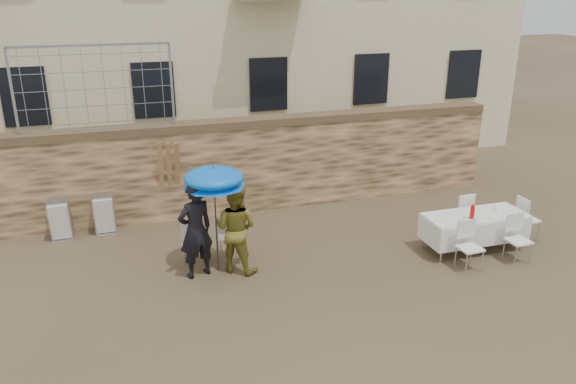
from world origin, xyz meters
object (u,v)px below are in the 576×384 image
object	(u,v)px
man_suit	(196,230)
chair_stack_left	(61,216)
couple_chair_left	(193,240)
soda_bottle	(472,212)
umbrella	(214,181)
chair_stack_right	(104,211)
table_chair_front_right	(519,240)
table_chair_side	(528,218)
banquet_table	(475,216)
couple_chair_right	(228,236)
table_chair_back	(460,212)
table_chair_front_left	(470,247)
woman_dress	(236,228)

from	to	relation	value
man_suit	chair_stack_left	size ratio (longest dim) A/B	2.02
couple_chair_left	soda_bottle	world-z (taller)	soda_bottle
umbrella	chair_stack_right	size ratio (longest dim) A/B	2.10
table_chair_front_right	chair_stack_left	xyz separation A→B (m)	(-8.67, 3.99, -0.02)
table_chair_front_right	chair_stack_right	world-z (taller)	table_chair_front_right
table_chair_front_right	table_chair_side	distance (m)	1.24
banquet_table	table_chair_side	xyz separation A→B (m)	(1.40, 0.10, -0.25)
man_suit	table_chair_front_right	bearing A→B (deg)	148.21
couple_chair_right	table_chair_back	xyz separation A→B (m)	(5.11, -0.31, 0.00)
banquet_table	table_chair_front_left	size ratio (longest dim) A/B	2.19
woman_dress	table_chair_front_right	size ratio (longest dim) A/B	1.81
man_suit	woman_dress	bearing A→B (deg)	160.28
banquet_table	table_chair_side	size ratio (longest dim) A/B	2.19
man_suit	couple_chair_right	bearing A→B (deg)	-161.56
man_suit	chair_stack_right	bearing A→B (deg)	-78.08
soda_bottle	table_chair_front_left	xyz separation A→B (m)	(-0.40, -0.60, -0.43)
umbrella	table_chair_side	size ratio (longest dim) A/B	2.01
man_suit	banquet_table	xyz separation A→B (m)	(5.61, -0.56, -0.20)
table_chair_back	chair_stack_left	xyz separation A→B (m)	(-8.37, 2.44, -0.02)
umbrella	table_chair_back	size ratio (longest dim) A/B	2.01
couple_chair_right	banquet_table	bearing A→B (deg)	-174.39
table_chair_side	chair_stack_right	world-z (taller)	table_chair_side
couple_chair_right	table_chair_front_left	xyz separation A→B (m)	(4.31, -1.86, 0.00)
banquet_table	table_chair_front_left	xyz separation A→B (m)	(-0.60, -0.75, -0.25)
banquet_table	table_chair_back	bearing A→B (deg)	75.96
table_chair_front_left	table_chair_front_right	bearing A→B (deg)	-2.97
man_suit	banquet_table	bearing A→B (deg)	154.61
man_suit	table_chair_front_left	distance (m)	5.20
woman_dress	umbrella	size ratio (longest dim) A/B	0.90
chair_stack_left	table_chair_back	bearing A→B (deg)	-16.26
man_suit	table_chair_back	distance (m)	5.84
woman_dress	soda_bottle	bearing A→B (deg)	-151.72
couple_chair_left	table_chair_front_left	xyz separation A→B (m)	(5.01, -1.86, 0.00)
woman_dress	table_chair_front_right	xyz separation A→B (m)	(5.36, -1.31, -0.39)
table_chair_front_left	chair_stack_left	distance (m)	8.55
chair_stack_left	chair_stack_right	world-z (taller)	same
banquet_table	soda_bottle	distance (m)	0.30
man_suit	couple_chair_left	size ratio (longest dim) A/B	1.94
woman_dress	table_chair_back	world-z (taller)	woman_dress
banquet_table	woman_dress	bearing A→B (deg)	173.46
table_chair_front_right	chair_stack_right	bearing A→B (deg)	150.22
man_suit	table_chair_front_left	world-z (taller)	man_suit
woman_dress	soda_bottle	size ratio (longest dim) A/B	6.70
couple_chair_left	couple_chair_right	world-z (taller)	same
couple_chair_left	soda_bottle	bearing A→B (deg)	176.12
soda_bottle	chair_stack_left	size ratio (longest dim) A/B	0.28
table_chair_back	chair_stack_left	world-z (taller)	table_chair_back
couple_chair_left	banquet_table	world-z (taller)	couple_chair_left
man_suit	couple_chair_left	bearing A→B (deg)	-109.72
woman_dress	chair_stack_left	xyz separation A→B (m)	(-3.30, 2.68, -0.41)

